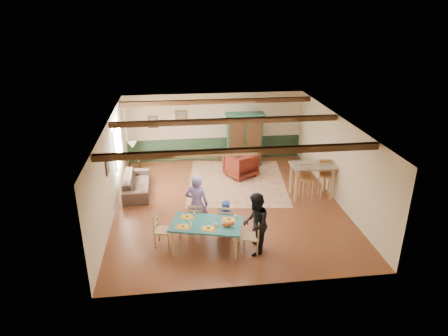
{
  "coord_description": "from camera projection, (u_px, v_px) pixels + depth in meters",
  "views": [
    {
      "loc": [
        -1.51,
        -11.2,
        5.92
      ],
      "look_at": [
        -0.09,
        0.21,
        1.15
      ],
      "focal_mm": 32.0,
      "sensor_mm": 36.0,
      "label": 1
    }
  ],
  "objects": [
    {
      "name": "ceiling_beam_mid",
      "position": [
        226.0,
        121.0,
        12.07
      ],
      "size": [
        6.95,
        0.16,
        0.16
      ],
      "primitive_type": "cube",
      "color": "#321E0E",
      "rests_on": "ceiling"
    },
    {
      "name": "sofa",
      "position": [
        137.0,
        183.0,
        13.4
      ],
      "size": [
        0.86,
        2.12,
        0.61
      ],
      "primitive_type": "imported",
      "rotation": [
        0.0,
        0.0,
        1.59
      ],
      "color": "#372922",
      "rests_on": "floor"
    },
    {
      "name": "window_left",
      "position": [
        118.0,
        145.0,
        13.27
      ],
      "size": [
        0.06,
        1.6,
        1.3
      ],
      "primitive_type": null,
      "color": "white",
      "rests_on": "wall_left"
    },
    {
      "name": "dining_chair_end_left",
      "position": [
        163.0,
        230.0,
        10.36
      ],
      "size": [
        0.53,
        0.51,
        0.94
      ],
      "primitive_type": null,
      "rotation": [
        0.0,
        0.0,
        1.32
      ],
      "color": "tan",
      "rests_on": "floor"
    },
    {
      "name": "wall_right",
      "position": [
        338.0,
        159.0,
        12.58
      ],
      "size": [
        0.02,
        8.0,
        2.7
      ],
      "primitive_type": "cube",
      "color": "beige",
      "rests_on": "floor"
    },
    {
      "name": "dining_chair_far_right",
      "position": [
        225.0,
        220.0,
        10.82
      ],
      "size": [
        0.51,
        0.53,
        0.94
      ],
      "primitive_type": null,
      "rotation": [
        0.0,
        0.0,
        2.89
      ],
      "color": "tan",
      "rests_on": "floor"
    },
    {
      "name": "person_child",
      "position": [
        226.0,
        217.0,
        10.89
      ],
      "size": [
        0.55,
        0.43,
        1.0
      ],
      "primitive_type": "imported",
      "rotation": [
        0.0,
        0.0,
        2.89
      ],
      "color": "#253C96",
      "rests_on": "floor"
    },
    {
      "name": "armoire",
      "position": [
        244.0,
        140.0,
        15.4
      ],
      "size": [
        1.47,
        0.6,
        2.07
      ],
      "primitive_type": "cube",
      "rotation": [
        0.0,
        0.0,
        -0.01
      ],
      "color": "#17392A",
      "rests_on": "floor"
    },
    {
      "name": "place_setting_far_left",
      "position": [
        187.0,
        215.0,
        10.39
      ],
      "size": [
        0.46,
        0.39,
        0.11
      ],
      "primitive_type": null,
      "rotation": [
        0.0,
        0.0,
        -0.25
      ],
      "color": "yellow",
      "rests_on": "dining_table"
    },
    {
      "name": "ceiling_beam_front",
      "position": [
        241.0,
        152.0,
        9.59
      ],
      "size": [
        6.95,
        0.16,
        0.16
      ],
      "primitive_type": "cube",
      "color": "#321E0E",
      "rests_on": "ceiling"
    },
    {
      "name": "picture_back_b",
      "position": [
        153.0,
        122.0,
        15.44
      ],
      "size": [
        0.38,
        0.04,
        0.48
      ],
      "primitive_type": null,
      "color": "gray",
      "rests_on": "wall_back"
    },
    {
      "name": "ceiling_beam_back",
      "position": [
        217.0,
        102.0,
        14.45
      ],
      "size": [
        6.95,
        0.16,
        0.16
      ],
      "primitive_type": "cube",
      "color": "#321E0E",
      "rests_on": "ceiling"
    },
    {
      "name": "ceiling",
      "position": [
        228.0,
        122.0,
        11.67
      ],
      "size": [
        7.0,
        8.0,
        0.02
      ],
      "primitive_type": "cube",
      "color": "white",
      "rests_on": "wall_back"
    },
    {
      "name": "wall_back",
      "position": [
        215.0,
        127.0,
        15.85
      ],
      "size": [
        7.0,
        0.02,
        2.7
      ],
      "primitive_type": "cube",
      "color": "beige",
      "rests_on": "floor"
    },
    {
      "name": "counter_table",
      "position": [
        311.0,
        181.0,
        12.96
      ],
      "size": [
        1.36,
        0.8,
        1.14
      ],
      "primitive_type": null,
      "rotation": [
        0.0,
        0.0,
        -0.0
      ],
      "color": "tan",
      "rests_on": "floor"
    },
    {
      "name": "armchair",
      "position": [
        241.0,
        164.0,
        14.57
      ],
      "size": [
        1.34,
        1.35,
        0.91
      ],
      "primitive_type": "imported",
      "rotation": [
        0.0,
        0.0,
        -2.62
      ],
      "color": "#42100D",
      "rests_on": "floor"
    },
    {
      "name": "wainscot_back",
      "position": [
        215.0,
        149.0,
        16.18
      ],
      "size": [
        6.95,
        0.03,
        0.9
      ],
      "primitive_type": "cube",
      "color": "#1A311F",
      "rests_on": "floor"
    },
    {
      "name": "dining_chair_far_left",
      "position": [
        197.0,
        218.0,
        10.92
      ],
      "size": [
        0.51,
        0.53,
        0.94
      ],
      "primitive_type": null,
      "rotation": [
        0.0,
        0.0,
        2.89
      ],
      "color": "tan",
      "rests_on": "floor"
    },
    {
      "name": "bar_stool_left",
      "position": [
        306.0,
        183.0,
        12.77
      ],
      "size": [
        0.44,
        0.48,
        1.17
      ],
      "primitive_type": null,
      "rotation": [
        0.0,
        0.0,
        0.06
      ],
      "color": "#B27B45",
      "rests_on": "floor"
    },
    {
      "name": "end_table",
      "position": [
        134.0,
        164.0,
        15.06
      ],
      "size": [
        0.51,
        0.51,
        0.6
      ],
      "primitive_type": null,
      "rotation": [
        0.0,
        0.0,
        -0.04
      ],
      "color": "#321E0E",
      "rests_on": "floor"
    },
    {
      "name": "dining_chair_end_right",
      "position": [
        251.0,
        236.0,
        10.08
      ],
      "size": [
        0.53,
        0.51,
        0.94
      ],
      "primitive_type": null,
      "rotation": [
        0.0,
        0.0,
        -1.83
      ],
      "color": "tan",
      "rests_on": "floor"
    },
    {
      "name": "cat",
      "position": [
        227.0,
        224.0,
        9.92
      ],
      "size": [
        0.38,
        0.22,
        0.18
      ],
      "primitive_type": null,
      "rotation": [
        0.0,
        0.0,
        -0.25
      ],
      "color": "#E25C27",
      "rests_on": "dining_table"
    },
    {
      "name": "floor",
      "position": [
        228.0,
        204.0,
        12.7
      ],
      "size": [
        8.0,
        8.0,
        0.0
      ],
      "primitive_type": "plane",
      "color": "#5C2C1A",
      "rests_on": "ground"
    },
    {
      "name": "bar_stool_right",
      "position": [
        326.0,
        179.0,
        12.95
      ],
      "size": [
        0.48,
        0.52,
        1.23
      ],
      "primitive_type": null,
      "rotation": [
        0.0,
        0.0,
        -0.1
      ],
      "color": "#B27B45",
      "rests_on": "floor"
    },
    {
      "name": "person_woman",
      "position": [
        255.0,
        224.0,
        9.93
      ],
      "size": [
        0.8,
        0.93,
        1.64
      ],
      "primitive_type": "imported",
      "rotation": [
        0.0,
        0.0,
        -1.83
      ],
      "color": "black",
      "rests_on": "floor"
    },
    {
      "name": "wall_left",
      "position": [
        111.0,
        170.0,
        11.79
      ],
      "size": [
        0.02,
        8.0,
        2.7
      ],
      "primitive_type": "cube",
      "color": "beige",
      "rests_on": "floor"
    },
    {
      "name": "table_lamp",
      "position": [
        133.0,
        149.0,
        14.84
      ],
      "size": [
        0.32,
        0.32,
        0.55
      ],
      "primitive_type": null,
      "rotation": [
        0.0,
        0.0,
        0.05
      ],
      "color": "beige",
      "rests_on": "end_table"
    },
    {
      "name": "picture_left_wall",
      "position": [
        107.0,
        165.0,
        11.09
      ],
      "size": [
        0.04,
        0.42,
        0.52
      ],
      "primitive_type": null,
      "color": "gray",
      "rests_on": "wall_left"
    },
    {
      "name": "place_setting_far_right",
      "position": [
        229.0,
        218.0,
        10.25
      ],
      "size": [
        0.46,
        0.39,
        0.11
      ],
      "primitive_type": null,
      "rotation": [
        0.0,
        0.0,
        -0.25
      ],
      "color": "yellow",
      "rests_on": "dining_table"
    },
    {
      "name": "picture_back_a",
      "position": [
        181.0,
        117.0,
        15.5
      ],
      "size": [
        0.45,
        0.04,
        0.55
      ],
      "primitive_type": null,
      "color": "gray",
      "rests_on": "wall_back"
    },
    {
      "name": "area_rug",
      "position": [
        237.0,
        182.0,
        14.25
      ],
      "size": [
        3.79,
        4.35,
        0.01
      ],
      "primitive_type": "cube",
      "rotation": [
        0.0,
        0.0,
        -0.11
      ],
      "color": "beige",
      "rests_on": "floor"
    },
    {
      "name": "person_man",
      "position": [
        197.0,
        204.0,
        10.85
      ],
      "size": [
        0.71,
        0.55,
        1.71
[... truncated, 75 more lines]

